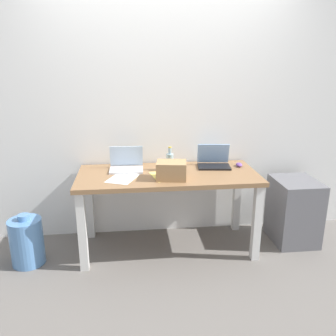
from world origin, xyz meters
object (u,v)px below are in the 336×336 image
beer_bottle (170,161)px  water_cooler_jug (27,241)px  cardboard_box (171,170)px  laptop_right (214,162)px  filing_cabinet (294,211)px  desk (168,184)px  computer_mouse (239,165)px  laptop_left (126,165)px

beer_bottle → water_cooler_jug: beer_bottle is taller
cardboard_box → laptop_right: bearing=35.4°
filing_cabinet → cardboard_box: bearing=-172.4°
cardboard_box → desk: bearing=94.3°
laptop_right → water_cooler_jug: (-1.73, -0.30, -0.59)m
beer_bottle → filing_cabinet: bearing=-3.7°
computer_mouse → cardboard_box: size_ratio=0.39×
laptop_left → cardboard_box: laptop_left is taller
laptop_left → beer_bottle: beer_bottle is taller
computer_mouse → filing_cabinet: 0.72m
laptop_right → computer_mouse: bearing=-5.2°
computer_mouse → filing_cabinet: bearing=-5.7°
laptop_right → beer_bottle: 0.44m
desk → water_cooler_jug: 1.35m
computer_mouse → water_cooler_jug: 2.07m
computer_mouse → water_cooler_jug: size_ratio=0.21×
cardboard_box → filing_cabinet: cardboard_box is taller
laptop_right → beer_bottle: beer_bottle is taller
water_cooler_jug → computer_mouse: bearing=8.1°
beer_bottle → cardboard_box: beer_bottle is taller
laptop_left → beer_bottle: 0.41m
cardboard_box → filing_cabinet: 1.35m
laptop_right → cardboard_box: laptop_right is taller
laptop_left → water_cooler_jug: laptop_left is taller
desk → cardboard_box: 0.24m
laptop_left → computer_mouse: (1.09, -0.01, -0.03)m
laptop_right → filing_cabinet: bearing=-11.1°
laptop_right → filing_cabinet: size_ratio=0.52×
desk → cardboard_box: (0.01, -0.16, 0.18)m
beer_bottle → filing_cabinet: size_ratio=0.36×
filing_cabinet → desk: bearing=-179.7°
desk → computer_mouse: 0.73m
laptop_right → computer_mouse: laptop_right is taller
beer_bottle → computer_mouse: 0.69m
laptop_right → filing_cabinet: 0.94m
beer_bottle → filing_cabinet: 1.33m
laptop_left → laptop_right: laptop_left is taller
laptop_right → water_cooler_jug: 1.85m
laptop_left → cardboard_box: (0.39, -0.31, 0.03)m
desk → laptop_left: laptop_left is taller
beer_bottle → desk: bearing=-107.7°
beer_bottle → computer_mouse: size_ratio=2.26×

